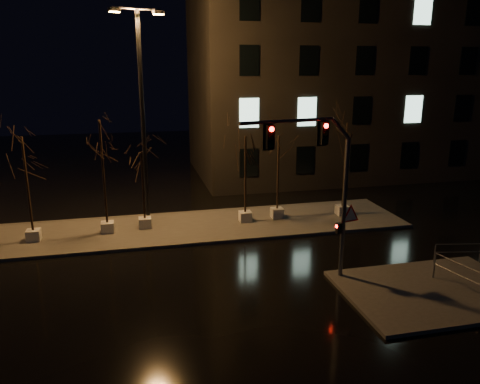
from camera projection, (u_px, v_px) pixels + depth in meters
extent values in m
plane|color=black|center=(226.00, 274.00, 19.74)|extent=(90.00, 90.00, 0.00)
cube|color=#44423C|center=(204.00, 226.00, 25.36)|extent=(22.00, 5.00, 0.15)
cube|color=#44423C|center=(434.00, 291.00, 18.07)|extent=(7.00, 5.00, 0.15)
cube|color=black|center=(351.00, 78.00, 37.75)|extent=(25.00, 12.00, 15.00)
cube|color=beige|center=(34.00, 235.00, 23.01)|extent=(0.65, 0.65, 0.55)
cylinder|color=black|center=(27.00, 184.00, 22.33)|extent=(0.11, 0.11, 4.61)
cube|color=beige|center=(108.00, 227.00, 24.15)|extent=(0.65, 0.65, 0.55)
cylinder|color=black|center=(103.00, 173.00, 23.39)|extent=(0.11, 0.11, 5.24)
cube|color=beige|center=(145.00, 223.00, 24.83)|extent=(0.65, 0.65, 0.55)
cylinder|color=black|center=(143.00, 186.00, 24.30)|extent=(0.11, 0.11, 3.53)
cube|color=beige|center=(245.00, 216.00, 25.86)|extent=(0.65, 0.65, 0.55)
cylinder|color=black|center=(245.00, 175.00, 25.24)|extent=(0.11, 0.11, 4.19)
cube|color=beige|center=(277.00, 213.00, 26.48)|extent=(0.65, 0.65, 0.55)
cylinder|color=black|center=(278.00, 173.00, 25.87)|extent=(0.11, 0.11, 4.12)
cube|color=beige|center=(342.00, 210.00, 27.00)|extent=(0.65, 0.65, 0.55)
cylinder|color=black|center=(345.00, 165.00, 26.30)|extent=(0.11, 0.11, 4.76)
cylinder|color=#57595F|center=(344.00, 210.00, 18.53)|extent=(0.17, 0.17, 5.66)
cylinder|color=#57595F|center=(288.00, 121.00, 16.50)|extent=(3.72, 0.89, 0.13)
cube|color=black|center=(324.00, 133.00, 17.26)|extent=(0.32, 0.26, 0.85)
cube|color=black|center=(270.00, 137.00, 16.34)|extent=(0.32, 0.26, 0.85)
cube|color=black|center=(339.00, 228.00, 18.65)|extent=(0.24, 0.21, 0.42)
cone|color=red|center=(350.00, 216.00, 18.68)|extent=(0.97, 0.23, 0.98)
sphere|color=#FF0C07|center=(349.00, 124.00, 17.64)|extent=(0.17, 0.17, 0.17)
cylinder|color=black|center=(143.00, 123.00, 23.91)|extent=(0.22, 0.22, 11.00)
cylinder|color=black|center=(137.00, 8.00, 22.47)|extent=(2.34, 0.84, 0.11)
cube|color=#FFAB32|center=(114.00, 11.00, 21.97)|extent=(0.62, 0.46, 0.22)
cube|color=#FFAB32|center=(159.00, 13.00, 23.05)|extent=(0.62, 0.46, 0.22)
cylinder|color=#57595F|center=(435.00, 254.00, 20.33)|extent=(0.05, 0.05, 0.83)
cylinder|color=#57595F|center=(480.00, 254.00, 20.41)|extent=(0.05, 0.05, 0.83)
cylinder|color=#57595F|center=(459.00, 244.00, 20.25)|extent=(2.00, 0.41, 0.04)
cylinder|color=#57595F|center=(458.00, 252.00, 20.34)|extent=(2.00, 0.41, 0.04)
cylinder|color=#57595F|center=(434.00, 266.00, 18.92)|extent=(0.06, 0.06, 1.01)
cylinder|color=#57595F|center=(459.00, 264.00, 17.80)|extent=(0.54, 2.20, 0.04)
cylinder|color=#57595F|center=(458.00, 274.00, 17.91)|extent=(0.54, 2.20, 0.04)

